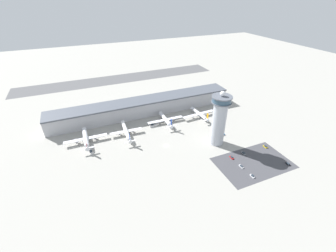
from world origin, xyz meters
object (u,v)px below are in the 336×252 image
object	(u,v)px
service_truck_fuel	(220,134)
car_black_suv	(252,176)
airplane_gate_delta	(199,114)
car_red_hatchback	(243,153)
airplane_gate_alpha	(86,139)
car_navy_sedan	(232,157)
car_silver_sedan	(265,147)
car_green_van	(288,164)
service_truck_catering	(91,152)
airplane_gate_charlie	(166,120)
airplane_gate_bravo	(126,131)
car_white_wagon	(241,166)
control_tower	(219,119)
service_truck_baggage	(153,125)

from	to	relation	value
service_truck_fuel	car_black_suv	bearing A→B (deg)	-99.83
airplane_gate_delta	car_red_hatchback	xyz separation A→B (m)	(3.31, -75.64, -3.82)
airplane_gate_alpha	car_navy_sedan	bearing A→B (deg)	-32.68
service_truck_fuel	car_silver_sedan	size ratio (longest dim) A/B	1.99
airplane_gate_delta	car_red_hatchback	world-z (taller)	airplane_gate_delta
car_green_van	service_truck_fuel	bearing A→B (deg)	114.33
service_truck_catering	service_truck_fuel	world-z (taller)	service_truck_catering
car_green_van	car_silver_sedan	bearing A→B (deg)	89.59
service_truck_fuel	car_red_hatchback	xyz separation A→B (m)	(2.04, -34.10, -0.35)
service_truck_fuel	car_red_hatchback	size ratio (longest dim) A/B	1.81
airplane_gate_charlie	service_truck_fuel	world-z (taller)	airplane_gate_charlie
airplane_gate_delta	car_black_suv	distance (m)	102.50
airplane_gate_bravo	car_green_van	xyz separation A→B (m)	(116.13, -98.63, -3.83)
car_silver_sedan	car_black_suv	distance (m)	46.38
airplane_gate_alpha	car_navy_sedan	world-z (taller)	airplane_gate_alpha
car_white_wagon	car_navy_sedan	size ratio (longest dim) A/B	1.00
airplane_gate_alpha	car_black_suv	distance (m)	154.61
control_tower	car_red_hatchback	size ratio (longest dim) A/B	11.20
airplane_gate_alpha	car_black_suv	world-z (taller)	airplane_gate_alpha
car_white_wagon	control_tower	bearing A→B (deg)	90.11
airplane_gate_delta	service_truck_fuel	bearing A→B (deg)	-88.25
service_truck_baggage	car_green_van	size ratio (longest dim) A/B	1.94
airplane_gate_alpha	car_black_suv	bearing A→B (deg)	-40.48
car_navy_sedan	airplane_gate_delta	bearing A→B (deg)	82.31
car_green_van	control_tower	bearing A→B (deg)	127.23
control_tower	car_black_suv	world-z (taller)	control_tower
car_navy_sedan	airplane_gate_charlie	bearing A→B (deg)	111.20
service_truck_fuel	car_white_wagon	world-z (taller)	service_truck_fuel
service_truck_catering	car_red_hatchback	bearing A→B (deg)	-23.41
service_truck_catering	car_black_suv	size ratio (longest dim) A/B	1.51
airplane_gate_bravo	car_navy_sedan	world-z (taller)	airplane_gate_bravo
airplane_gate_alpha	car_silver_sedan	world-z (taller)	airplane_gate_alpha
control_tower	car_navy_sedan	distance (m)	36.44
control_tower	airplane_gate_bravo	size ratio (longest dim) A/B	1.32
airplane_gate_delta	service_truck_fuel	size ratio (longest dim) A/B	4.75
service_truck_baggage	car_navy_sedan	world-z (taller)	service_truck_baggage
service_truck_baggage	car_red_hatchback	bearing A→B (deg)	-52.54
car_silver_sedan	car_black_suv	bearing A→B (deg)	-145.28
airplane_gate_bravo	airplane_gate_charlie	bearing A→B (deg)	7.97
control_tower	service_truck_baggage	xyz separation A→B (m)	(-46.17, 53.29, -25.98)
control_tower	service_truck_catering	xyz separation A→B (m)	(-114.71, 30.99, -25.81)
airplane_gate_charlie	car_green_van	size ratio (longest dim) A/B	9.41
service_truck_catering	car_silver_sedan	bearing A→B (deg)	-19.82
car_white_wagon	car_navy_sedan	world-z (taller)	car_navy_sedan
service_truck_fuel	car_navy_sedan	xyz separation A→B (m)	(-11.58, -34.83, -0.40)
airplane_gate_charlie	airplane_gate_delta	bearing A→B (deg)	-3.99
airplane_gate_charlie	car_red_hatchback	size ratio (longest dim) A/B	8.54
airplane_gate_bravo	car_silver_sedan	distance (m)	136.84
airplane_gate_alpha	airplane_gate_charlie	bearing A→B (deg)	3.03
car_black_suv	airplane_gate_bravo	bearing A→B (deg)	128.48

